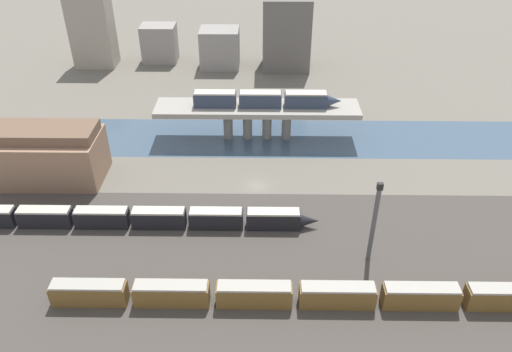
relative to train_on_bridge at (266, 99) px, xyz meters
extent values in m
plane|color=#666056|center=(-2.07, -21.13, -10.59)|extent=(400.00, 400.00, 0.00)
cube|color=#423D38|center=(-2.07, -45.13, -10.59)|extent=(280.00, 42.00, 0.01)
cube|color=#3D5166|center=(-2.07, 0.00, -10.59)|extent=(320.00, 19.29, 0.01)
cube|color=gray|center=(-2.07, 0.00, -2.44)|extent=(49.55, 9.38, 1.27)
cylinder|color=gray|center=(-9.30, 0.00, -6.83)|extent=(2.28, 2.28, 7.52)
cylinder|color=gray|center=(-4.48, 0.00, -6.83)|extent=(2.28, 2.28, 7.52)
cylinder|color=gray|center=(0.34, 0.00, -6.83)|extent=(2.28, 2.28, 7.52)
cylinder|color=gray|center=(5.16, 0.00, -6.83)|extent=(2.28, 2.28, 7.52)
cube|color=#2D384C|center=(-12.24, 0.00, -0.15)|extent=(10.12, 3.17, 3.31)
cube|color=#B7B2A3|center=(-12.24, 0.00, 1.70)|extent=(9.71, 2.92, 0.40)
cube|color=#2D384C|center=(-1.34, 0.00, -0.15)|extent=(10.12, 3.17, 3.31)
cube|color=#B7B2A3|center=(-1.34, 0.00, 1.70)|extent=(9.71, 2.92, 0.40)
cube|color=#2D384C|center=(9.56, 0.00, -0.15)|extent=(10.12, 3.17, 3.31)
cube|color=#B7B2A3|center=(9.56, 0.00, 1.70)|extent=(9.71, 2.92, 0.40)
cone|color=#2D384C|center=(16.39, 0.00, -0.32)|extent=(3.54, 2.85, 2.85)
cube|color=brown|center=(-28.32, -54.24, -8.74)|extent=(12.06, 2.76, 3.70)
cube|color=#9E998E|center=(-28.32, -54.24, -6.70)|extent=(11.58, 2.54, 0.40)
cube|color=brown|center=(-15.12, -54.24, -8.74)|extent=(12.06, 2.76, 3.70)
cube|color=#9E998E|center=(-15.12, -54.24, -6.70)|extent=(11.58, 2.54, 0.40)
cube|color=brown|center=(-1.93, -54.24, -8.74)|extent=(12.06, 2.76, 3.70)
cube|color=#9E998E|center=(-1.93, -54.24, -6.70)|extent=(11.58, 2.54, 0.40)
cube|color=brown|center=(11.26, -54.24, -8.74)|extent=(12.06, 2.76, 3.70)
cube|color=#9E998E|center=(11.26, -54.24, -6.70)|extent=(11.58, 2.54, 0.40)
cube|color=brown|center=(24.46, -54.24, -8.74)|extent=(12.06, 2.76, 3.70)
cube|color=#9E998E|center=(24.46, -54.24, -6.70)|extent=(11.58, 2.54, 0.40)
cube|color=brown|center=(37.65, -54.24, -8.74)|extent=(12.06, 2.76, 3.70)
cube|color=#9E998E|center=(37.65, -54.24, -6.70)|extent=(11.58, 2.54, 0.40)
cube|color=black|center=(-42.47, -34.95, -8.85)|extent=(10.29, 2.74, 3.48)
cube|color=#B7B2A3|center=(-42.47, -34.95, -6.91)|extent=(9.87, 2.52, 0.40)
cube|color=black|center=(-31.50, -34.95, -8.85)|extent=(10.29, 2.74, 3.48)
cube|color=#B7B2A3|center=(-31.50, -34.95, -6.91)|extent=(9.87, 2.52, 0.40)
cube|color=black|center=(-20.53, -34.95, -8.85)|extent=(10.29, 2.74, 3.48)
cube|color=#B7B2A3|center=(-20.53, -34.95, -6.91)|extent=(9.87, 2.52, 0.40)
cube|color=black|center=(-9.56, -34.95, -8.85)|extent=(10.29, 2.74, 3.48)
cube|color=#B7B2A3|center=(-9.56, -34.95, -6.91)|extent=(9.87, 2.52, 0.40)
cube|color=black|center=(1.41, -34.95, -8.85)|extent=(10.29, 2.74, 3.48)
cube|color=#B7B2A3|center=(1.41, -34.95, -6.91)|extent=(9.87, 2.52, 0.40)
cone|color=black|center=(8.36, -34.95, -9.02)|extent=(3.60, 2.47, 2.47)
cube|color=#937056|center=(-47.97, -18.46, -5.47)|extent=(24.77, 12.51, 10.25)
cube|color=brown|center=(-47.97, -18.46, 0.78)|extent=(24.28, 8.75, 2.25)
cylinder|color=#4C4C51|center=(18.27, -43.42, -3.06)|extent=(0.81, 0.81, 15.07)
cube|color=black|center=(18.27, -43.42, 5.08)|extent=(1.00, 0.70, 1.20)
cube|color=gray|center=(-55.80, 48.89, 0.72)|extent=(12.95, 8.91, 22.63)
cube|color=gray|center=(-35.36, 52.94, -4.54)|extent=(11.26, 8.28, 12.10)
cube|color=gray|center=(-14.82, 48.19, -4.41)|extent=(12.51, 10.26, 12.37)
cube|color=#605B56|center=(6.66, 47.81, 0.78)|extent=(15.04, 12.82, 22.75)
camera|label=1|loc=(-0.88, -109.58, 51.26)|focal=35.00mm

